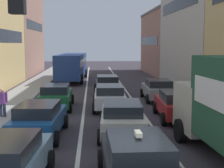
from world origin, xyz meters
name	(u,v)px	position (x,y,z in m)	size (l,w,h in m)	color
sidewalk_left	(26,91)	(-6.70, 20.00, 0.07)	(2.60, 64.00, 0.14)	#969696
lane_stripe_left	(86,92)	(-1.70, 20.00, 0.01)	(0.16, 60.00, 0.01)	silver
lane_stripe_right	(126,91)	(1.70, 20.00, 0.01)	(0.16, 60.00, 0.01)	silver
building_row_right	(224,19)	(9.90, 20.06, 6.09)	(7.20, 43.90, 13.80)	#936B5B
taxi_centre_lane_front	(137,161)	(0.03, 0.96, 0.80)	(2.13, 4.33, 1.66)	black
sedan_left_lane_front	(5,163)	(-3.55, 1.04, 0.80)	(2.27, 4.40, 1.49)	#759EB7
sedan_centre_lane_second	(122,117)	(0.12, 6.43, 0.80)	(2.27, 4.40, 1.49)	beige
wagon_left_lane_second	(39,119)	(-3.47, 6.38, 0.80)	(2.24, 4.39, 1.49)	#194C8C
hatchback_centre_lane_third	(110,96)	(-0.13, 12.36, 0.80)	(2.15, 4.34, 1.49)	silver
sedan_left_lane_third	(56,96)	(-3.43, 12.86, 0.80)	(2.11, 4.32, 1.49)	#19592D
coupe_centre_lane_fourth	(107,84)	(0.01, 18.59, 0.80)	(2.09, 4.31, 1.49)	black
sedan_right_lane_behind_truck	(177,104)	(3.29, 9.43, 0.80)	(2.22, 4.38, 1.49)	#A51E1E
wagon_right_lane_far	(158,89)	(3.47, 15.43, 0.80)	(2.12, 4.33, 1.49)	gray
bus_mid_queue_primary	(72,65)	(-3.36, 28.45, 1.76)	(3.12, 10.59, 2.90)	navy
pedestrian_near_kerb	(2,102)	(-5.95, 9.97, 0.95)	(0.52, 0.34, 1.66)	#262D47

